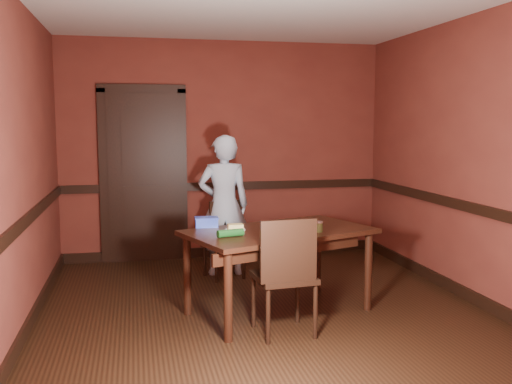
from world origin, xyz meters
name	(u,v)px	position (x,y,z in m)	size (l,w,h in m)	color
floor	(264,312)	(0.00, 0.00, 0.00)	(4.00, 4.50, 0.01)	black
ceiling	(265,2)	(0.00, 0.00, 2.70)	(4.00, 4.50, 0.01)	silver
wall_back	(224,150)	(0.00, 2.25, 1.35)	(4.00, 0.02, 2.70)	maroon
wall_front	(368,194)	(0.00, -2.25, 1.35)	(4.00, 0.02, 2.70)	maroon
wall_left	(20,166)	(-2.00, 0.00, 1.35)	(0.02, 4.50, 2.70)	maroon
wall_right	(471,159)	(2.00, 0.00, 1.35)	(0.02, 4.50, 2.70)	maroon
dado_back	(225,186)	(0.00, 2.23, 0.90)	(4.00, 0.03, 0.10)	black
dado_left	(25,222)	(-1.99, 0.00, 0.90)	(0.03, 4.50, 0.10)	black
dado_right	(467,207)	(1.99, 0.00, 0.90)	(0.03, 4.50, 0.10)	black
baseboard_back	(225,251)	(0.00, 2.23, 0.06)	(4.00, 0.03, 0.12)	black
baseboard_left	(30,322)	(-1.99, 0.00, 0.06)	(0.03, 4.50, 0.12)	black
baseboard_right	(463,292)	(1.99, 0.00, 0.06)	(0.03, 4.50, 0.12)	black
door	(144,172)	(-1.00, 2.22, 1.09)	(1.05, 0.07, 2.20)	black
dining_table	(279,271)	(0.13, -0.01, 0.38)	(1.61, 0.90, 0.75)	black
chair_far	(224,240)	(-0.17, 1.24, 0.41)	(0.39, 0.39, 0.83)	black
chair_near	(284,275)	(0.04, -0.51, 0.48)	(0.45, 0.45, 0.97)	black
person	(224,205)	(-0.15, 1.38, 0.78)	(0.57, 0.37, 1.56)	silver
sandwich_plate	(290,228)	(0.22, -0.04, 0.77)	(0.28, 0.28, 0.07)	white
sauce_jar	(318,227)	(0.44, -0.18, 0.80)	(0.08, 0.08, 0.09)	#628943
cheese_saucer	(235,228)	(-0.25, 0.04, 0.78)	(0.18, 0.18, 0.06)	white
food_tub	(207,222)	(-0.48, 0.26, 0.80)	(0.22, 0.16, 0.09)	blue
wrapped_veg	(230,233)	(-0.34, -0.24, 0.79)	(0.06, 0.06, 0.23)	#164618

